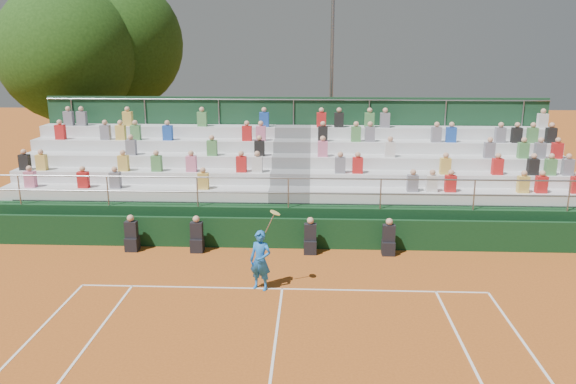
{
  "coord_description": "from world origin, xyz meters",
  "views": [
    {
      "loc": [
        0.78,
        -13.97,
        6.35
      ],
      "look_at": [
        0.0,
        3.5,
        1.8
      ],
      "focal_mm": 35.0,
      "sensor_mm": 36.0,
      "label": 1
    }
  ],
  "objects_px": {
    "tree_east": "(115,44)",
    "floodlight_mast": "(332,72)",
    "tennis_player": "(261,260)",
    "tree_west": "(68,54)"
  },
  "relations": [
    {
      "from": "tennis_player",
      "to": "floodlight_mast",
      "type": "bearing_deg",
      "value": 80.22
    },
    {
      "from": "tennis_player",
      "to": "tree_east",
      "type": "relative_size",
      "value": 0.22
    },
    {
      "from": "tree_east",
      "to": "floodlight_mast",
      "type": "relative_size",
      "value": 1.1
    },
    {
      "from": "tennis_player",
      "to": "tree_west",
      "type": "distance_m",
      "value": 16.76
    },
    {
      "from": "tennis_player",
      "to": "floodlight_mast",
      "type": "relative_size",
      "value": 0.25
    },
    {
      "from": "tree_west",
      "to": "floodlight_mast",
      "type": "height_order",
      "value": "tree_west"
    },
    {
      "from": "tennis_player",
      "to": "tree_west",
      "type": "xyz_separation_m",
      "value": [
        -10.05,
        12.36,
        5.2
      ]
    },
    {
      "from": "tree_east",
      "to": "tree_west",
      "type": "bearing_deg",
      "value": -117.14
    },
    {
      "from": "tennis_player",
      "to": "tree_east",
      "type": "bearing_deg",
      "value": 120.15
    },
    {
      "from": "tennis_player",
      "to": "floodlight_mast",
      "type": "distance_m",
      "value": 13.68
    }
  ]
}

